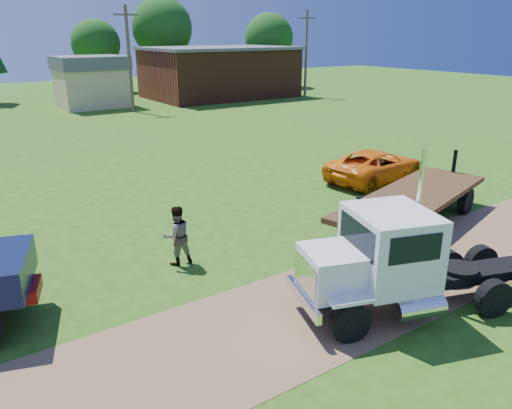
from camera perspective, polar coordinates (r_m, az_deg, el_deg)
ground at (r=15.13m, az=14.59°, el=-8.46°), size 140.00×140.00×0.00m
dirt_track at (r=15.13m, az=14.59°, el=-8.44°), size 120.00×4.20×0.01m
white_semi_tractor at (r=13.03m, az=15.21°, el=-6.37°), size 6.85×4.08×4.07m
orange_pickup at (r=24.70m, az=13.53°, el=4.35°), size 5.71×3.11×1.52m
flatbed_trailer at (r=19.24m, az=17.42°, el=0.29°), size 8.76×4.65×2.15m
spectator_b at (r=15.50m, az=-9.05°, el=-3.52°), size 0.95×0.76×1.89m
brick_building at (r=56.42m, az=-4.18°, el=14.87°), size 15.40×10.40×5.30m
tan_shed at (r=50.84m, az=-18.29°, el=13.25°), size 6.20×5.40×4.70m
utility_poles at (r=46.60m, az=-14.29°, el=15.98°), size 42.20×0.28×9.00m
tree_row at (r=59.57m, az=-23.98°, el=17.45°), size 57.70×13.03×11.62m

